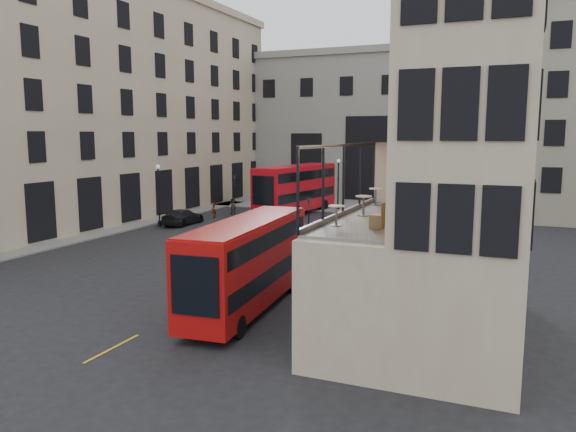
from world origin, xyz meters
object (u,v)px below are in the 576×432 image
at_px(car_a, 271,225).
at_px(pedestrian_c, 416,200).
at_px(car_c, 183,217).
at_px(bus_near, 248,260).
at_px(car_b, 375,219).
at_px(cafe_chair_a, 378,221).
at_px(cafe_chair_d, 411,200).
at_px(bus_far, 296,187).
at_px(street_lamp_b, 338,187).
at_px(cafe_table_far, 376,194).
at_px(cafe_chair_b, 404,214).
at_px(cafe_table_near, 336,212).
at_px(traffic_light_near, 309,219).
at_px(cafe_table_mid, 364,203).
at_px(pedestrian_d, 457,215).
at_px(bicycle, 306,253).
at_px(cyclist, 275,244).
at_px(pedestrian_e, 214,210).
at_px(pedestrian_a, 233,207).
at_px(pedestrian_b, 314,200).
at_px(cafe_chair_c, 405,214).
at_px(traffic_light_far, 235,189).
at_px(street_lamp_a, 159,199).

distance_m(car_a, pedestrian_c, 23.02).
bearing_deg(car_c, pedestrian_c, -129.31).
xyz_separation_m(bus_near, car_b, (-0.40, 25.24, -1.66)).
bearing_deg(car_a, cafe_chair_a, -44.51).
height_order(car_c, cafe_chair_d, cafe_chair_d).
relative_size(bus_far, car_a, 2.81).
distance_m(street_lamp_b, bus_near, 34.39).
distance_m(car_b, cafe_table_far, 22.75).
distance_m(bus_far, cafe_chair_b, 34.60).
bearing_deg(cafe_table_near, traffic_light_near, 114.14).
xyz_separation_m(cafe_table_mid, cafe_chair_d, (1.21, 3.74, -0.25)).
relative_size(traffic_light_near, pedestrian_d, 1.92).
bearing_deg(bicycle, cafe_table_far, -126.80).
bearing_deg(bus_far, cafe_table_far, -60.87).
xyz_separation_m(pedestrian_c, cafe_chair_d, (5.94, -36.10, 4.13)).
relative_size(car_b, bicycle, 2.50).
bearing_deg(cafe_table_mid, cyclist, 129.29).
distance_m(car_a, car_c, 9.18).
bearing_deg(cafe_table_mid, pedestrian_d, 88.39).
height_order(street_lamp_b, pedestrian_c, street_lamp_b).
xyz_separation_m(cafe_table_far, cafe_chair_a, (1.68, -6.46, -0.24)).
bearing_deg(cafe_chair_d, cafe_table_near, -102.55).
distance_m(car_c, bicycle, 17.22).
distance_m(street_lamp_b, pedestrian_e, 13.63).
relative_size(pedestrian_a, cafe_chair_a, 1.71).
bearing_deg(pedestrian_b, car_a, -101.79).
relative_size(car_c, pedestrian_a, 3.03).
bearing_deg(cafe_chair_c, bus_near, 174.55).
relative_size(car_a, cafe_chair_b, 4.83).
xyz_separation_m(traffic_light_far, cafe_chair_d, (22.02, -24.10, 2.46)).
bearing_deg(street_lamp_b, bus_near, -79.10).
height_order(street_lamp_a, bus_far, street_lamp_a).
relative_size(bus_far, cafe_table_mid, 15.11).
relative_size(pedestrian_c, cafe_chair_c, 1.97).
xyz_separation_m(bicycle, cafe_chair_d, (7.80, -7.01, 4.48)).
distance_m(street_lamp_a, bus_far, 14.17).
distance_m(street_lamp_a, pedestrian_b, 18.74).
bearing_deg(bus_near, car_c, 129.91).
height_order(pedestrian_a, cafe_table_near, cafe_table_near).
relative_size(traffic_light_near, car_a, 0.86).
bearing_deg(traffic_light_far, cafe_table_near, -56.14).
bearing_deg(cafe_table_mid, car_a, 124.34).
bearing_deg(street_lamp_a, cyclist, -27.27).
xyz_separation_m(car_c, cafe_chair_c, (23.28, -20.00, 4.15)).
xyz_separation_m(car_c, bicycle, (14.89, -8.65, -0.28)).
height_order(pedestrian_d, pedestrian_e, pedestrian_d).
bearing_deg(cafe_chair_d, car_a, 133.38).
bearing_deg(car_a, pedestrian_a, 145.77).
height_order(traffic_light_near, bus_near, bus_near).
bearing_deg(bus_near, cafe_chair_a, -23.59).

